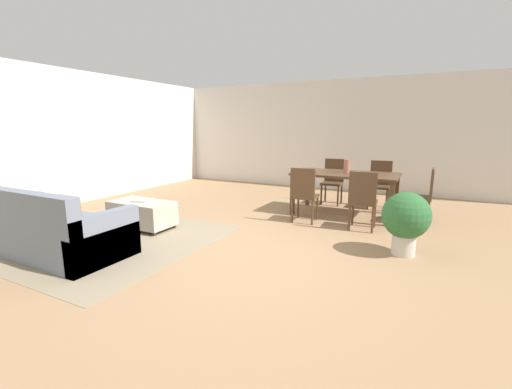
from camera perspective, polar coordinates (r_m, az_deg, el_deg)
The scene contains 15 objects.
ground_plane at distance 4.43m, azimuth -2.38°, elevation -9.51°, with size 10.80×10.80×0.00m, color #9E7A56.
wall_back at distance 8.84m, azimuth 14.05°, elevation 9.52°, with size 9.00×0.12×2.70m, color silver.
wall_left at distance 7.73m, azimuth -31.05°, elevation 8.05°, with size 0.12×11.00×2.70m, color silver.
area_rug at distance 5.38m, azimuth -24.15°, elevation -6.66°, with size 3.00×2.80×0.01m, color gray.
couch at distance 5.03m, azimuth -31.39°, elevation -5.16°, with size 2.06×0.93×0.86m.
ottoman_table at distance 5.62m, azimuth -18.53°, elevation -2.96°, with size 1.00×0.54×0.43m.
dining_table at distance 6.30m, azimuth 14.74°, elevation 2.75°, with size 1.79×0.97×0.76m.
dining_chair_near_left at distance 5.65m, azimuth 8.06°, elevation 0.44°, with size 0.42×0.42×0.92m.
dining_chair_near_right at distance 5.40m, azimuth 17.46°, elevation -0.47°, with size 0.42×0.42×0.92m.
dining_chair_far_left at distance 7.22m, azimuth 12.79°, elevation 2.63°, with size 0.41×0.41×0.92m.
dining_chair_far_right at distance 7.07m, azimuth 20.05°, elevation 2.05°, with size 0.41×0.41×0.92m.
dining_chair_head_east at distance 6.17m, azimuth 26.38°, elevation 0.29°, with size 0.40×0.40×0.92m.
vase_centerpiece at distance 6.32m, azimuth 14.97°, elevation 4.63°, with size 0.11×0.11×0.24m, color #B26659.
book_on_ottoman at distance 5.57m, azimuth -18.63°, elevation -0.97°, with size 0.26×0.20×0.03m, color silver.
potted_plant at distance 4.56m, azimuth 23.83°, elevation -3.67°, with size 0.58×0.58×0.79m.
Camera 1 is at (2.06, -3.59, 1.57)m, focal length 23.87 mm.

